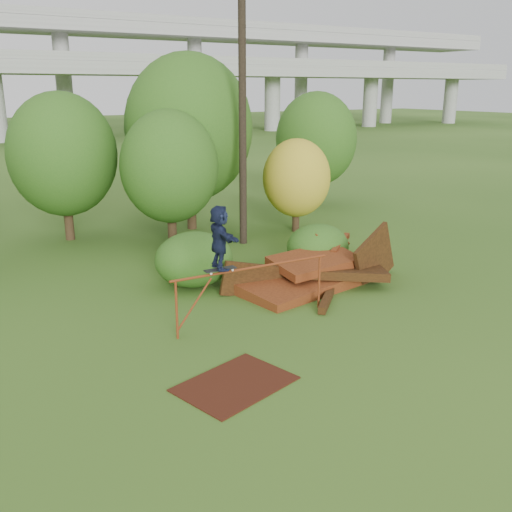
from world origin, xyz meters
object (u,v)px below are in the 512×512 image
scrap_pile (314,274)px  flat_plate (235,384)px  utility_pole (243,114)px  skater (220,237)px

scrap_pile → flat_plate: 6.46m
flat_plate → utility_pole: (5.56, 9.57, 4.90)m
scrap_pile → utility_pole: utility_pole is taller
skater → flat_plate: size_ratio=0.70×
flat_plate → scrap_pile: bearing=39.7°
scrap_pile → flat_plate: bearing=-140.3°
utility_pole → skater: bearing=-123.1°
utility_pole → scrap_pile: bearing=-96.2°
skater → flat_plate: bearing=164.9°
skater → utility_pole: size_ratio=0.16×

